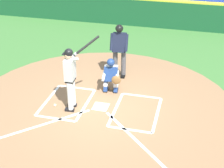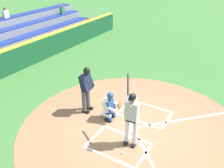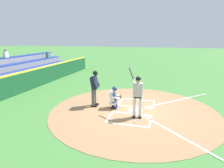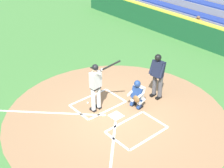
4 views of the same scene
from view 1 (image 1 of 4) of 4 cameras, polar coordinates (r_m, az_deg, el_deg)
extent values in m
plane|color=#427A38|center=(9.97, -1.90, -3.87)|extent=(120.00, 120.00, 0.00)
cylinder|color=#99704C|center=(9.97, -1.90, -3.84)|extent=(8.00, 8.00, 0.01)
cube|color=white|center=(9.96, -1.90, -3.79)|extent=(0.44, 0.44, 0.01)
cube|color=white|center=(10.52, 4.97, -2.01)|extent=(1.20, 0.08, 0.01)
cube|color=white|center=(9.03, 2.96, -7.63)|extent=(1.20, 0.08, 0.01)
cube|color=white|center=(9.86, 0.61, -4.14)|extent=(0.08, 1.80, 0.01)
cube|color=white|center=(9.70, 7.54, -5.06)|extent=(0.08, 1.80, 0.01)
cube|color=white|center=(10.99, -5.87, -0.62)|extent=(1.20, 0.08, 0.01)
cube|color=white|center=(9.58, -9.49, -5.70)|extent=(1.20, 0.08, 0.01)
cube|color=white|center=(10.08, -4.37, -3.45)|extent=(0.08, 1.80, 0.01)
cube|color=white|center=(10.49, -10.61, -2.53)|extent=(0.08, 1.80, 0.01)
cube|color=white|center=(8.00, 8.73, -13.58)|extent=(3.73, 3.73, 0.01)
cylinder|color=white|center=(9.59, -7.02, -2.03)|extent=(0.15, 0.15, 0.84)
cube|color=black|center=(9.83, -7.09, -4.29)|extent=(0.27, 0.14, 0.09)
cylinder|color=white|center=(9.80, -6.59, -1.27)|extent=(0.15, 0.15, 0.84)
cube|color=black|center=(10.04, -6.66, -3.51)|extent=(0.27, 0.14, 0.09)
cube|color=black|center=(9.47, -6.96, 0.81)|extent=(0.24, 0.35, 0.10)
cube|color=#BCBCBC|center=(9.33, -7.07, 2.50)|extent=(0.27, 0.42, 0.60)
sphere|color=tan|center=(9.16, -7.34, 4.81)|extent=(0.21, 0.21, 0.21)
sphere|color=black|center=(9.13, -7.25, 5.21)|extent=(0.23, 0.23, 0.23)
cube|color=black|center=(9.18, -7.90, 5.05)|extent=(0.12, 0.18, 0.02)
cylinder|color=#BCBCBC|center=(9.18, -6.90, 4.00)|extent=(0.43, 0.12, 0.21)
cylinder|color=#BCBCBC|center=(9.37, -6.54, 4.53)|extent=(0.27, 0.11, 0.29)
cylinder|color=black|center=(9.27, -4.26, 6.41)|extent=(0.66, 0.41, 0.53)
cylinder|color=black|center=(9.31, -6.29, 4.81)|extent=(0.10, 0.10, 0.08)
cube|color=black|center=(10.73, 0.66, -1.05)|extent=(0.15, 0.27, 0.09)
cube|color=navy|center=(10.62, 0.64, -0.43)|extent=(0.15, 0.26, 0.37)
cylinder|color=silver|center=(10.67, 0.71, 0.21)|extent=(0.19, 0.38, 0.21)
cube|color=black|center=(10.77, -1.03, -0.94)|extent=(0.15, 0.27, 0.09)
cube|color=navy|center=(10.66, -1.07, -0.32)|extent=(0.15, 0.26, 0.37)
cylinder|color=silver|center=(10.71, -0.99, 0.31)|extent=(0.19, 0.38, 0.21)
cube|color=silver|center=(10.54, -0.14, 1.91)|extent=(0.44, 0.40, 0.52)
cube|color=navy|center=(10.44, -0.22, 1.65)|extent=(0.44, 0.26, 0.46)
sphere|color=tan|center=(10.31, -0.19, 3.58)|extent=(0.21, 0.21, 0.21)
sphere|color=navy|center=(10.29, -0.21, 3.63)|extent=(0.24, 0.24, 0.24)
cylinder|color=silver|center=(10.37, 0.83, 1.33)|extent=(0.14, 0.46, 0.20)
cylinder|color=silver|center=(10.42, -1.35, 1.47)|extent=(0.14, 0.46, 0.20)
ellipsoid|color=brown|center=(10.21, 0.69, 0.67)|extent=(0.29, 0.13, 0.28)
cylinder|color=#4C4C51|center=(11.45, 1.93, 3.55)|extent=(0.16, 0.16, 0.86)
cube|color=black|center=(11.61, 1.86, 1.37)|extent=(0.15, 0.29, 0.09)
cylinder|color=#4C4C51|center=(11.49, 0.55, 3.66)|extent=(0.16, 0.16, 0.86)
cube|color=black|center=(11.65, 0.50, 1.48)|extent=(0.15, 0.29, 0.09)
cube|color=#191E33|center=(11.14, 1.25, 6.97)|extent=(0.47, 0.40, 0.66)
sphere|color=#9E7051|center=(10.94, 1.24, 9.19)|extent=(0.22, 0.22, 0.22)
sphere|color=black|center=(10.91, 1.23, 9.25)|extent=(0.25, 0.25, 0.25)
cylinder|color=#191E33|center=(11.02, 2.43, 6.89)|extent=(0.12, 0.29, 0.56)
cylinder|color=#191E33|center=(11.09, -0.05, 7.05)|extent=(0.12, 0.29, 0.56)
sphere|color=white|center=(10.13, -9.51, -3.49)|extent=(0.07, 0.07, 0.07)
cube|color=#19512D|center=(16.45, 5.47, 11.73)|extent=(22.00, 0.36, 1.25)
cube|color=gray|center=(17.53, 5.98, 11.40)|extent=(20.00, 0.85, 0.45)
cube|color=navy|center=(17.46, 6.02, 12.23)|extent=(19.60, 0.72, 0.08)
cube|color=gray|center=(18.28, 6.45, 12.82)|extent=(20.00, 0.85, 0.90)
cube|color=orange|center=(17.94, -3.09, 13.68)|extent=(0.36, 0.22, 0.46)
camera|label=2|loc=(10.15, -48.83, 20.03)|focal=39.22mm
camera|label=3|loc=(13.04, -44.91, 12.28)|focal=30.37mm
camera|label=4|loc=(5.17, 91.68, 17.72)|focal=51.55mm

